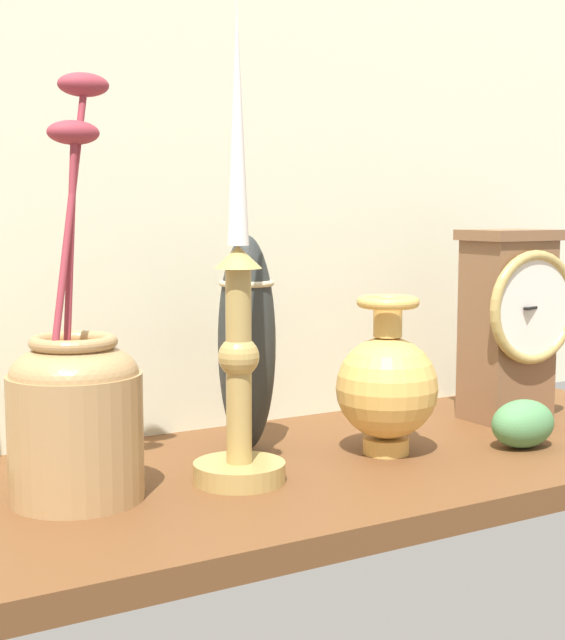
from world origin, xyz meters
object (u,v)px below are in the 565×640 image
Objects in this scene: tall_ceramic_vase at (247,342)px; mantel_clock at (511,322)px; brass_vase_bulbous at (387,385)px; brass_vase_jar at (75,406)px; candlestick_tall_left at (239,341)px.

mantel_clock is at bearing -6.13° from tall_ceramic_vase.
tall_ceramic_vase is at bearing 173.87° from mantel_clock.
mantel_clock is at bearing 12.91° from brass_vase_bulbous.
brass_vase_jar reaches higher than tall_ceramic_vase.
brass_vase_jar is (-52.49, -3.30, -3.56)cm from mantel_clock.
mantel_clock reaches higher than tall_ceramic_vase.
tall_ceramic_vase is (-11.27, 8.35, 4.03)cm from brass_vase_bulbous.
brass_vase_jar is at bearing -161.28° from tall_ceramic_vase.
brass_vase_bulbous is at bearing -2.85° from brass_vase_jar.
mantel_clock is 0.62× the size of brass_vase_jar.
candlestick_tall_left is at bearing -171.02° from mantel_clock.
brass_vase_bulbous is (-21.19, -4.86, -4.47)cm from mantel_clock.
candlestick_tall_left is 1.94× the size of tall_ceramic_vase.
mantel_clock is 1.01× the size of tall_ceramic_vase.
tall_ceramic_vase is (20.03, 6.79, 3.13)cm from brass_vase_jar.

